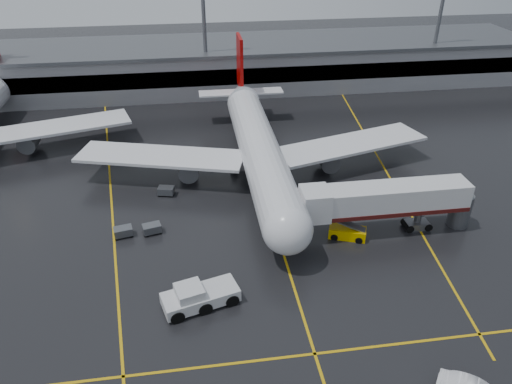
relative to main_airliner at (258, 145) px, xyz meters
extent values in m
plane|color=black|center=(0.00, -9.70, -4.21)|extent=(220.00, 220.00, 0.00)
cube|color=gold|center=(0.00, -9.70, -4.20)|extent=(0.25, 90.00, 0.02)
cube|color=gold|center=(0.00, -31.70, -4.20)|extent=(60.00, 0.25, 0.02)
cube|color=gold|center=(-20.00, 0.30, -4.20)|extent=(9.99, 69.35, 0.02)
cube|color=gold|center=(18.00, 0.30, -4.20)|extent=(7.57, 69.64, 0.02)
cube|color=gray|center=(0.00, 38.30, -0.21)|extent=(120.00, 18.00, 8.00)
cube|color=black|center=(0.00, 29.50, 0.29)|extent=(120.00, 0.40, 3.00)
cube|color=#595B60|center=(0.00, 38.30, 4.09)|extent=(122.00, 19.00, 0.60)
cylinder|color=#595B60|center=(-5.00, 32.30, 8.29)|extent=(0.70, 0.70, 25.00)
cylinder|color=#595B60|center=(40.00, 32.30, 8.29)|extent=(0.70, 0.70, 25.00)
cylinder|color=silver|center=(0.00, -1.70, -0.01)|extent=(5.20, 36.00, 5.20)
sphere|color=silver|center=(0.00, -19.70, -0.01)|extent=(5.20, 5.20, 5.20)
cone|color=silver|center=(0.00, 19.30, 0.59)|extent=(4.94, 8.00, 4.94)
cube|color=#960201|center=(0.00, 20.30, 5.49)|extent=(0.50, 5.50, 8.50)
cube|color=silver|center=(0.00, 19.30, 0.79)|extent=(14.00, 3.00, 0.25)
cube|color=silver|center=(-13.00, 0.30, -0.81)|extent=(22.80, 11.83, 0.40)
cube|color=silver|center=(13.00, 0.30, -0.81)|extent=(22.80, 11.83, 0.40)
cylinder|color=#595B60|center=(-9.50, -0.70, -2.21)|extent=(2.60, 4.50, 2.60)
cylinder|color=#595B60|center=(9.50, -0.70, -2.21)|extent=(2.60, 4.50, 2.60)
cylinder|color=#595B60|center=(0.00, -16.70, -3.21)|extent=(0.56, 0.56, 2.00)
cylinder|color=#595B60|center=(-3.20, 1.30, -3.21)|extent=(0.56, 0.56, 2.00)
cylinder|color=#595B60|center=(3.20, 1.30, -3.21)|extent=(0.56, 0.56, 2.00)
cylinder|color=black|center=(0.00, -16.70, -3.76)|extent=(0.40, 1.10, 1.10)
cylinder|color=black|center=(-3.20, 1.30, -3.66)|extent=(1.00, 1.40, 1.40)
cylinder|color=black|center=(3.20, 1.30, -3.66)|extent=(1.00, 1.40, 1.40)
cube|color=silver|center=(-29.00, 12.30, -0.81)|extent=(22.80, 11.83, 0.40)
cylinder|color=#595B60|center=(-32.50, 11.30, -2.21)|extent=(2.60, 4.50, 2.60)
cube|color=silver|center=(12.00, -15.70, 0.19)|extent=(18.00, 3.20, 3.00)
cube|color=#47110E|center=(12.00, -15.70, -1.11)|extent=(18.00, 3.30, 0.50)
cube|color=silver|center=(3.80, -15.70, 0.19)|extent=(3.00, 3.40, 3.30)
cylinder|color=#595B60|center=(16.00, -15.70, -2.71)|extent=(0.80, 0.80, 3.00)
cube|color=#595B60|center=(16.00, -15.70, -3.76)|extent=(2.60, 1.60, 0.90)
cylinder|color=#595B60|center=(21.00, -15.70, -2.21)|extent=(2.40, 2.40, 4.00)
cylinder|color=black|center=(14.90, -15.70, -3.76)|extent=(0.90, 1.80, 0.90)
cylinder|color=black|center=(17.10, -15.70, -3.76)|extent=(0.90, 1.80, 0.90)
cube|color=silver|center=(-9.04, -24.52, -3.31)|extent=(7.48, 4.56, 1.20)
cube|color=silver|center=(-10.00, -24.79, -2.31)|extent=(2.95, 2.95, 1.00)
cube|color=black|center=(-10.00, -24.79, -2.31)|extent=(2.65, 2.65, 0.90)
cylinder|color=black|center=(-11.54, -25.22, -3.66)|extent=(2.05, 3.23, 1.30)
cylinder|color=black|center=(-9.04, -24.52, -3.66)|extent=(2.05, 3.23, 1.30)
cylinder|color=black|center=(-6.54, -23.83, -3.66)|extent=(2.05, 3.23, 1.30)
cube|color=#E1B000|center=(7.58, -16.29, -3.59)|extent=(4.36, 3.01, 1.23)
cube|color=#595B60|center=(7.58, -16.29, -2.42)|extent=(3.98, 2.33, 1.40)
cylinder|color=black|center=(6.33, -15.81, -3.87)|extent=(1.41, 2.05, 0.78)
cylinder|color=black|center=(8.84, -16.77, -3.87)|extent=(1.41, 2.05, 0.78)
cube|color=#595B60|center=(-13.95, -12.32, -3.56)|extent=(2.26, 1.75, 0.90)
cylinder|color=black|center=(-14.61, -13.00, -4.03)|extent=(0.40, 0.20, 0.40)
cylinder|color=black|center=(-13.05, -12.61, -4.03)|extent=(0.40, 0.20, 0.40)
cylinder|color=black|center=(-14.85, -12.03, -4.03)|extent=(0.40, 0.20, 0.40)
cylinder|color=black|center=(-13.30, -11.64, -4.03)|extent=(0.40, 0.20, 0.40)
cube|color=#595B60|center=(-17.10, -12.46, -3.56)|extent=(2.22, 1.68, 0.90)
cylinder|color=black|center=(-17.78, -13.11, -4.03)|extent=(0.40, 0.20, 0.40)
cylinder|color=black|center=(-16.21, -12.79, -4.03)|extent=(0.40, 0.20, 0.40)
cylinder|color=black|center=(-17.98, -12.13, -4.03)|extent=(0.40, 0.20, 0.40)
cylinder|color=black|center=(-16.42, -11.81, -4.03)|extent=(0.40, 0.20, 0.40)
cube|color=#595B60|center=(-12.48, -4.08, -3.56)|extent=(2.25, 1.73, 0.90)
cylinder|color=black|center=(-13.38, -4.39, -4.03)|extent=(0.40, 0.20, 0.40)
cylinder|color=black|center=(-11.82, -4.75, -4.03)|extent=(0.40, 0.20, 0.40)
cylinder|color=black|center=(-13.15, -3.41, -4.03)|extent=(0.40, 0.20, 0.40)
cylinder|color=black|center=(-11.59, -3.78, -4.03)|extent=(0.40, 0.20, 0.40)
camera|label=1|loc=(-8.80, -58.25, 27.79)|focal=33.97mm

